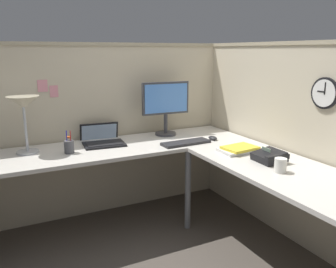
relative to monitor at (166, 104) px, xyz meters
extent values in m
plane|color=#4C443D|center=(-0.19, -0.64, -1.02)|extent=(6.80, 6.80, 0.00)
cube|color=beige|center=(-0.55, 0.23, -0.25)|extent=(2.57, 0.10, 1.55)
cube|color=tan|center=(-0.55, 0.23, 0.54)|extent=(2.57, 0.12, 0.03)
cube|color=beige|center=(0.68, -0.90, -0.25)|extent=(0.10, 2.37, 1.55)
cube|color=tan|center=(0.68, -0.90, 0.54)|extent=(0.12, 2.37, 0.03)
cube|color=beige|center=(-0.56, -0.17, -0.31)|extent=(2.35, 0.66, 0.03)
cube|color=beige|center=(0.28, -1.24, -0.31)|extent=(0.66, 1.49, 0.03)
cylinder|color=slate|center=(-0.03, -0.48, -0.67)|extent=(0.05, 0.05, 0.70)
cylinder|color=#38383D|center=(0.00, 0.00, -0.28)|extent=(0.20, 0.20, 0.02)
cylinder|color=#38383D|center=(0.00, 0.00, -0.18)|extent=(0.04, 0.04, 0.20)
cube|color=#38383D|center=(0.00, 0.00, 0.06)|extent=(0.46, 0.05, 0.30)
cube|color=#4C84D8|center=(0.00, -0.02, 0.06)|extent=(0.42, 0.02, 0.26)
cube|color=black|center=(-0.63, -0.10, -0.29)|extent=(0.36, 0.27, 0.02)
cube|color=black|center=(-0.63, -0.10, -0.28)|extent=(0.31, 0.21, 0.00)
cube|color=black|center=(-0.61, 0.12, -0.25)|extent=(0.34, 0.10, 0.22)
cube|color=#99B2D1|center=(-0.61, 0.12, -0.25)|extent=(0.31, 0.08, 0.18)
cube|color=#232326|center=(0.01, -0.38, -0.28)|extent=(0.44, 0.16, 0.02)
ellipsoid|color=#232326|center=(0.29, -0.36, -0.28)|extent=(0.06, 0.10, 0.03)
cylinder|color=#B7BABF|center=(-1.23, -0.06, -0.29)|extent=(0.17, 0.17, 0.02)
cylinder|color=#B7BABF|center=(-1.23, -0.06, -0.09)|extent=(0.02, 0.02, 0.38)
cone|color=#B2A88C|center=(-1.23, -0.06, 0.11)|extent=(0.24, 0.24, 0.09)
cylinder|color=#4C4C51|center=(-0.94, -0.21, -0.24)|extent=(0.08, 0.08, 0.10)
cylinder|color=#1E1EB2|center=(-0.95, -0.20, -0.18)|extent=(0.01, 0.01, 0.13)
cylinder|color=#B21E1E|center=(-0.93, -0.21, -0.18)|extent=(0.01, 0.01, 0.13)
cylinder|color=#D8591E|center=(-0.94, -0.19, -0.17)|extent=(0.03, 0.03, 0.01)
cube|color=black|center=(0.30, -1.07, -0.26)|extent=(0.20, 0.21, 0.10)
cube|color=#8CA58C|center=(0.30, -1.04, -0.22)|extent=(0.02, 0.09, 0.04)
cube|color=black|center=(0.29, -1.16, -0.24)|extent=(0.19, 0.05, 0.04)
cube|color=silver|center=(0.25, -0.77, -0.28)|extent=(0.29, 0.22, 0.02)
cube|color=yellow|center=(0.27, -0.78, -0.26)|extent=(0.28, 0.22, 0.02)
cylinder|color=silver|center=(0.21, -1.28, -0.25)|extent=(0.08, 0.08, 0.10)
cylinder|color=black|center=(0.63, -1.22, 0.20)|extent=(0.03, 0.22, 0.22)
cylinder|color=white|center=(0.62, -1.22, 0.20)|extent=(0.00, 0.19, 0.19)
cube|color=black|center=(0.61, -1.20, 0.21)|extent=(0.00, 0.06, 0.01)
cube|color=black|center=(0.61, -1.23, 0.23)|extent=(0.00, 0.01, 0.08)
cube|color=pink|center=(-1.05, 0.18, 0.20)|extent=(0.08, 0.00, 0.10)
cube|color=pink|center=(-0.97, 0.18, 0.15)|extent=(0.07, 0.00, 0.10)
camera|label=1|loc=(-1.43, -2.90, 0.49)|focal=37.38mm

